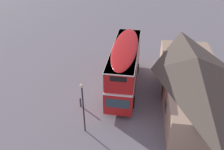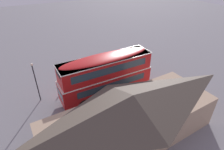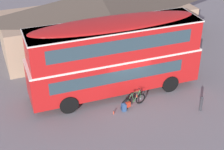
% 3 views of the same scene
% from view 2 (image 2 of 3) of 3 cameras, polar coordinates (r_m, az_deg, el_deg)
% --- Properties ---
extents(ground_plane, '(120.00, 120.00, 0.00)m').
position_cam_2_polar(ground_plane, '(21.86, -3.61, -5.19)').
color(ground_plane, slate).
extents(double_decker_bus, '(10.64, 2.92, 4.79)m').
position_cam_2_polar(double_decker_bus, '(20.15, -1.82, 0.42)').
color(double_decker_bus, black).
rests_on(double_decker_bus, ground).
extents(touring_bicycle, '(1.66, 0.69, 1.01)m').
position_cam_2_polar(touring_bicycle, '(22.69, -4.91, -2.56)').
color(touring_bicycle, black).
rests_on(touring_bicycle, ground).
extents(backpack_on_ground, '(0.32, 0.29, 0.51)m').
position_cam_2_polar(backpack_on_ground, '(23.13, -3.63, -2.08)').
color(backpack_on_ground, '#2D4C7A').
rests_on(backpack_on_ground, ground).
extents(water_bottle_red_squeeze, '(0.07, 0.07, 0.22)m').
position_cam_2_polar(water_bottle_red_squeeze, '(23.55, -2.28, -1.84)').
color(water_bottle_red_squeeze, '#D84C33').
rests_on(water_bottle_red_squeeze, ground).
extents(pub_building, '(15.28, 6.58, 4.56)m').
position_cam_2_polar(pub_building, '(15.43, 6.14, -12.79)').
color(pub_building, tan).
rests_on(pub_building, ground).
extents(street_lamp, '(0.28, 0.28, 4.61)m').
position_cam_2_polar(street_lamp, '(20.54, -22.79, -0.99)').
color(street_lamp, black).
rests_on(street_lamp, ground).
extents(kerb_bollard, '(0.16, 0.16, 0.97)m').
position_cam_2_polar(kerb_bollard, '(23.12, -14.77, -2.53)').
color(kerb_bollard, '#333338').
rests_on(kerb_bollard, ground).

